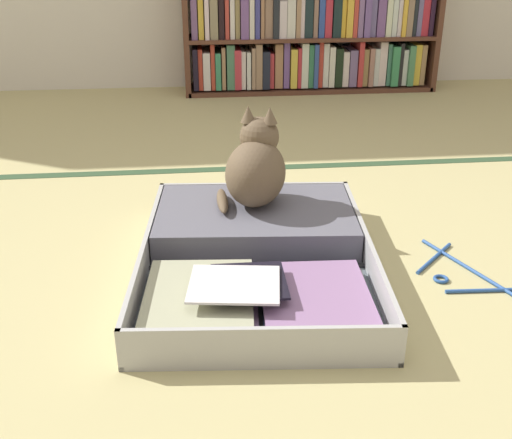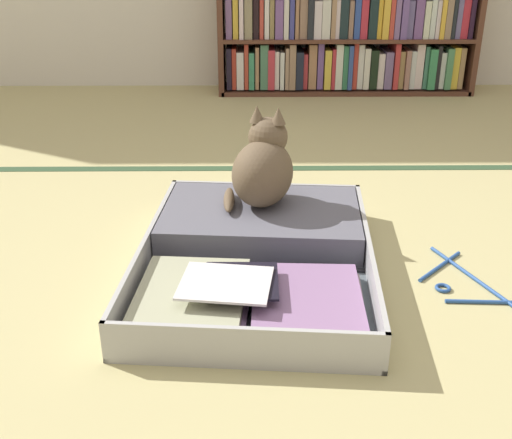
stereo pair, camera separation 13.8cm
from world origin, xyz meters
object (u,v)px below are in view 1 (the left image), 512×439
object	(u,v)px
black_cat	(256,168)
open_suitcase	(256,249)
clothes_hanger	(461,273)
bookshelf	(311,14)

from	to	relation	value
black_cat	open_suitcase	bearing A→B (deg)	-96.27
open_suitcase	black_cat	xyz separation A→B (m)	(0.02, 0.19, 0.17)
open_suitcase	black_cat	size ratio (longest dim) A/B	3.02
clothes_hanger	bookshelf	bearing A→B (deg)	90.90
open_suitcase	bookshelf	bearing A→B (deg)	75.74
bookshelf	black_cat	distance (m)	1.89
black_cat	clothes_hanger	world-z (taller)	black_cat
bookshelf	black_cat	bearing A→B (deg)	-105.06
open_suitcase	clothes_hanger	world-z (taller)	open_suitcase
open_suitcase	black_cat	distance (m)	0.25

